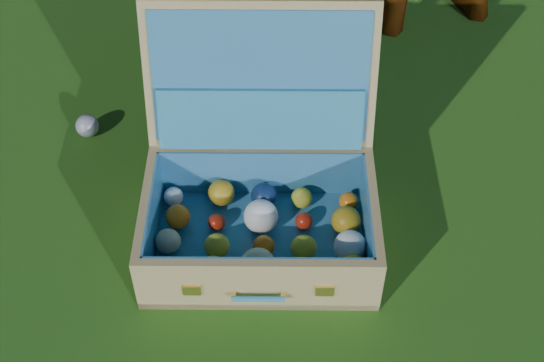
{
  "coord_description": "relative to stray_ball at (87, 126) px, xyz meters",
  "views": [
    {
      "loc": [
        0.66,
        -1.21,
        1.5
      ],
      "look_at": [
        0.16,
        -0.06,
        0.17
      ],
      "focal_mm": 50.0,
      "sensor_mm": 36.0,
      "label": 1
    }
  ],
  "objects": [
    {
      "name": "ground",
      "position": [
        0.46,
        -0.05,
        -0.03
      ],
      "size": [
        60.0,
        60.0,
        0.0
      ],
      "primitive_type": "plane",
      "color": "#215114",
      "rests_on": "ground"
    },
    {
      "name": "suitcase",
      "position": [
        0.59,
        -0.11,
        0.12
      ],
      "size": [
        0.72,
        0.69,
        0.53
      ],
      "rotation": [
        0.0,
        0.0,
        0.4
      ],
      "color": "tan",
      "rests_on": "ground"
    },
    {
      "name": "stray_ball",
      "position": [
        0.0,
        0.0,
        0.0
      ],
      "size": [
        0.07,
        0.07,
        0.07
      ],
      "primitive_type": "sphere",
      "color": "teal",
      "rests_on": "ground"
    }
  ]
}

